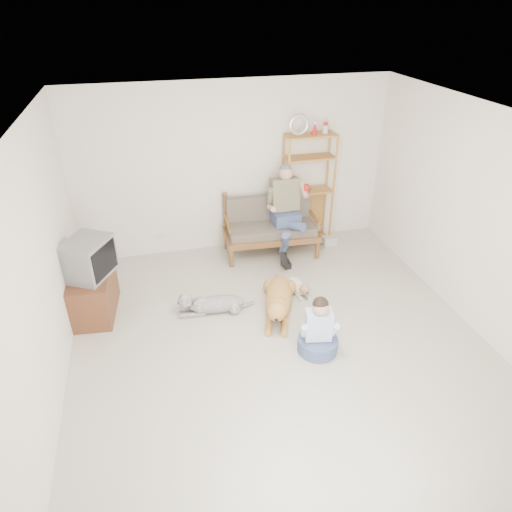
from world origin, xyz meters
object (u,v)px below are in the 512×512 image
object	(u,v)px
loveseat	(270,225)
etagere	(308,189)
golden_retriever	(278,300)
tv_stand	(93,294)

from	to	relation	value
loveseat	etagere	bearing A→B (deg)	19.28
loveseat	golden_retriever	size ratio (longest dim) A/B	1.11
loveseat	golden_retriever	bearing A→B (deg)	-98.15
etagere	loveseat	bearing A→B (deg)	-164.24
golden_retriever	loveseat	bearing A→B (deg)	97.89
tv_stand	golden_retriever	size ratio (longest dim) A/B	0.68
loveseat	etagere	size ratio (longest dim) A/B	0.71
loveseat	tv_stand	xyz separation A→B (m)	(-2.73, -1.05, -0.19)
tv_stand	loveseat	bearing A→B (deg)	26.93
tv_stand	golden_retriever	bearing A→B (deg)	-7.54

